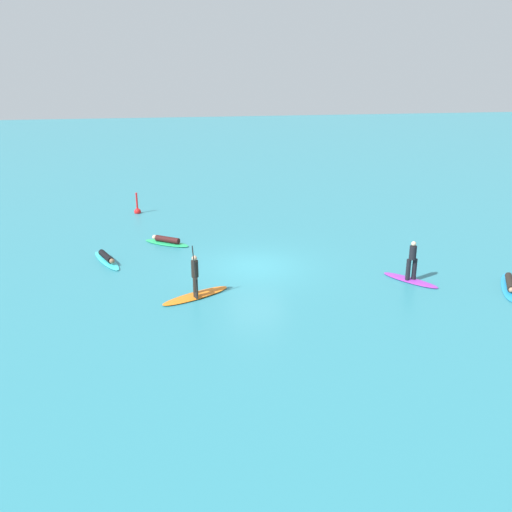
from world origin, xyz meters
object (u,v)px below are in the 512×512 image
(surfer_on_purple_board, at_px, (411,271))
(marker_buoy, at_px, (137,210))
(surfer_on_orange_board, at_px, (196,288))
(surfer_on_teal_board, at_px, (107,259))
(surfer_on_blue_board, at_px, (509,285))
(surfer_on_green_board, at_px, (167,241))

(surfer_on_purple_board, distance_m, marker_buoy, 17.25)
(surfer_on_orange_board, bearing_deg, surfer_on_teal_board, -79.91)
(marker_buoy, bearing_deg, surfer_on_orange_board, -77.45)
(surfer_on_teal_board, bearing_deg, marker_buoy, 149.17)
(surfer_on_purple_board, height_order, surfer_on_orange_board, surfer_on_orange_board)
(surfer_on_blue_board, bearing_deg, surfer_on_green_board, -92.24)
(surfer_on_teal_board, distance_m, marker_buoy, 8.31)
(surfer_on_orange_board, bearing_deg, surfer_on_green_board, -110.47)
(surfer_on_teal_board, height_order, marker_buoy, marker_buoy)
(surfer_on_purple_board, xyz_separation_m, marker_buoy, (-11.90, 12.48, -0.28))
(surfer_on_purple_board, height_order, surfer_on_teal_board, surfer_on_purple_board)
(surfer_on_blue_board, relative_size, surfer_on_teal_board, 1.08)
(surfer_on_blue_board, xyz_separation_m, surfer_on_orange_board, (-12.79, 0.89, 0.25))
(surfer_on_orange_board, distance_m, marker_buoy, 13.16)
(surfer_on_teal_board, bearing_deg, surfer_on_blue_board, 47.91)
(surfer_on_orange_board, bearing_deg, surfer_on_blue_board, 146.00)
(surfer_on_teal_board, relative_size, surfer_on_orange_board, 0.99)
(surfer_on_green_board, xyz_separation_m, surfer_on_orange_board, (1.15, -6.82, 0.24))
(surfer_on_green_board, height_order, surfer_on_purple_board, surfer_on_purple_board)
(surfer_on_teal_board, relative_size, marker_buoy, 2.18)
(surfer_on_orange_board, xyz_separation_m, marker_buoy, (-2.86, 12.84, -0.18))
(surfer_on_orange_board, relative_size, marker_buoy, 2.19)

